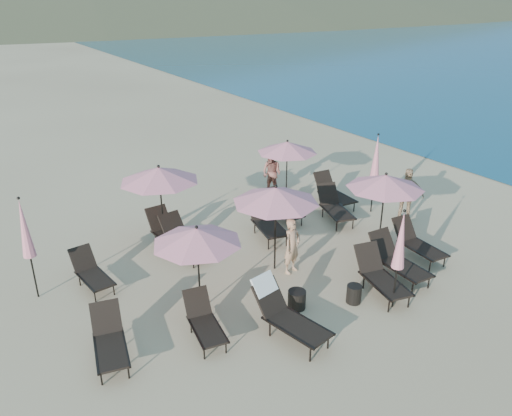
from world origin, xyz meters
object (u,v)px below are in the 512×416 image
umbrella_closed_1 (376,158)px  beachgoer_b (272,173)px  lounger_5 (417,242)px  lounger_6 (91,272)px  lounger_7 (168,231)px  lounger_12 (334,206)px  lounger_4 (397,260)px  umbrella_open_2 (385,182)px  beachgoer_c (407,195)px  beachgoer_a (292,246)px  lounger_2 (285,312)px  lounger_11 (333,192)px  lounger_10 (281,207)px  side_table_0 (297,299)px  side_table_1 (354,294)px  umbrella_closed_0 (401,241)px  lounger_8 (184,239)px  umbrella_open_0 (197,236)px  lounger_1 (204,321)px  umbrella_open_4 (287,147)px  umbrella_open_3 (159,174)px  umbrella_closed_2 (25,229)px  lounger_3 (380,275)px  umbrella_open_1 (276,195)px  lounger_0 (109,340)px  lounger_9 (265,218)px

umbrella_closed_1 → beachgoer_b: (-1.96, 3.17, -1.10)m
lounger_5 → lounger_6: lounger_5 is taller
lounger_7 → lounger_12: lounger_12 is taller
lounger_4 → umbrella_closed_1: umbrella_closed_1 is taller
umbrella_open_2 → beachgoer_c: (2.09, 0.97, -1.17)m
lounger_12 → beachgoer_a: beachgoer_a is taller
beachgoer_c → lounger_2: bearing=75.1°
lounger_11 → lounger_7: bearing=-177.9°
beachgoer_b → lounger_11: bearing=11.0°
lounger_2 → lounger_10: size_ratio=1.22×
side_table_0 → side_table_1: side_table_1 is taller
umbrella_closed_0 → umbrella_closed_1: 5.63m
lounger_5 → beachgoer_c: (1.58, 1.90, 0.43)m
lounger_6 → umbrella_closed_1: (9.29, -0.24, 1.49)m
lounger_8 → umbrella_open_0: (-0.81, -2.70, 1.45)m
lounger_10 → lounger_1: bearing=-142.7°
lounger_10 → lounger_6: bearing=-175.8°
side_table_1 → lounger_5: bearing=14.8°
umbrella_open_4 → umbrella_closed_0: bearing=-103.5°
lounger_10 → umbrella_open_3: size_ratio=0.67×
umbrella_closed_2 → lounger_7: bearing=12.5°
lounger_11 → umbrella_open_2: (-0.94, -3.20, 1.58)m
lounger_1 → umbrella_open_0: (0.36, 0.95, 1.53)m
lounger_4 → side_table_0: size_ratio=4.06×
beachgoer_b → lounger_6: bearing=-89.1°
lounger_1 → lounger_3: (4.46, -0.69, 0.07)m
lounger_11 → umbrella_open_4: (-1.18, 1.16, 1.50)m
lounger_1 → lounger_5: (6.63, 0.08, 0.05)m
umbrella_open_1 → umbrella_closed_2: size_ratio=0.91×
lounger_10 → umbrella_open_1: 3.60m
lounger_3 → lounger_6: (-5.98, 3.99, -0.06)m
lounger_6 → umbrella_open_4: 7.85m
lounger_8 → beachgoer_c: (7.05, -1.66, 0.41)m
lounger_1 → lounger_12: 7.07m
beachgoer_c → umbrella_open_1: bearing=56.3°
lounger_11 → umbrella_open_0: (-6.70, -3.27, 1.45)m
lounger_10 → side_table_1: bearing=-107.2°
side_table_1 → lounger_10: bearing=76.1°
lounger_12 → side_table_0: lounger_12 is taller
umbrella_open_0 → lounger_0: bearing=-166.4°
umbrella_closed_2 → beachgoer_c: size_ratio=1.49×
lounger_3 → lounger_0: bearing=-178.7°
lounger_10 → side_table_0: bearing=-123.4°
lounger_11 → beachgoer_a: (-3.88, -2.96, 0.28)m
lounger_5 → umbrella_open_2: (-0.51, 0.93, 1.60)m
lounger_9 → beachgoer_b: (2.02, 2.73, 0.25)m
lounger_0 → umbrella_open_4: bearing=43.6°
lounger_1 → umbrella_closed_0: (4.27, -1.35, 1.35)m
lounger_7 → lounger_8: lounger_8 is taller
umbrella_closed_2 → beachgoer_a: bearing=-20.7°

